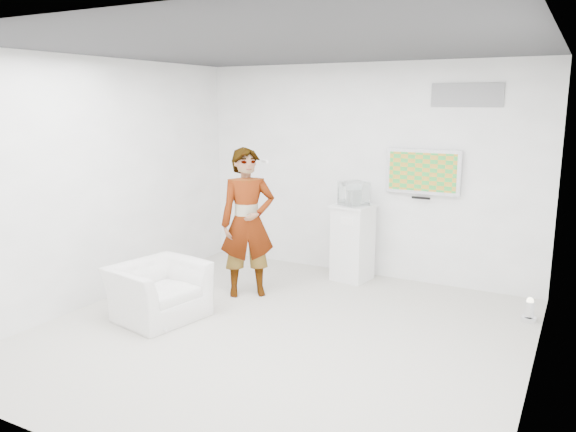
% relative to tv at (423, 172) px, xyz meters
% --- Properties ---
extents(room, '(5.01, 5.01, 3.00)m').
position_rel_tv_xyz_m(room, '(-0.85, -2.45, -0.05)').
color(room, '#B8B4A9').
rests_on(room, ground).
extents(tv, '(1.00, 0.08, 0.60)m').
position_rel_tv_xyz_m(tv, '(0.00, 0.00, 0.00)').
color(tv, silver).
rests_on(tv, room).
extents(logo_decal, '(0.90, 0.02, 0.30)m').
position_rel_tv_xyz_m(logo_decal, '(0.50, 0.04, 1.00)').
color(logo_decal, gray).
rests_on(logo_decal, room).
extents(person, '(0.83, 0.79, 1.91)m').
position_rel_tv_xyz_m(person, '(-1.82, -1.52, -0.60)').
color(person, white).
rests_on(person, room).
extents(armchair, '(1.04, 1.14, 0.64)m').
position_rel_tv_xyz_m(armchair, '(-2.31, -2.70, -1.23)').
color(armchair, white).
rests_on(armchair, room).
extents(pedestal, '(0.59, 0.59, 1.07)m').
position_rel_tv_xyz_m(pedestal, '(-0.87, -0.29, -1.02)').
color(pedestal, white).
rests_on(pedestal, room).
extents(floor_uplight, '(0.19, 0.19, 0.27)m').
position_rel_tv_xyz_m(floor_uplight, '(1.50, -0.79, -1.42)').
color(floor_uplight, white).
rests_on(floor_uplight, room).
extents(vitrine, '(0.44, 0.44, 0.32)m').
position_rel_tv_xyz_m(vitrine, '(-0.87, -0.29, -0.32)').
color(vitrine, white).
rests_on(vitrine, pedestal).
extents(console, '(0.10, 0.16, 0.21)m').
position_rel_tv_xyz_m(console, '(-0.87, -0.29, -0.37)').
color(console, white).
rests_on(console, pedestal).
extents(wii_remote, '(0.13, 0.10, 0.03)m').
position_rel_tv_xyz_m(wii_remote, '(-1.72, -1.25, 0.17)').
color(wii_remote, white).
rests_on(wii_remote, person).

